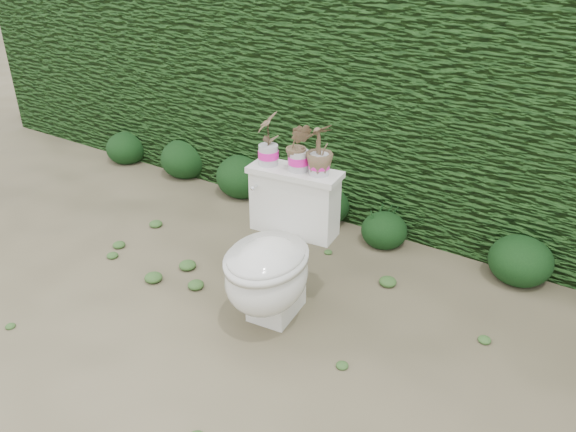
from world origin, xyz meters
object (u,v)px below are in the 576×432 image
Objects in this scene: toilet at (274,259)px; potted_plant_right at (320,151)px; potted_plant_left at (268,140)px; potted_plant_center at (299,148)px.

toilet is 0.61m from potted_plant_right.
potted_plant_right is (0.29, 0.03, -0.01)m from potted_plant_left.
potted_plant_center is 0.12m from potted_plant_right.
potted_plant_right is (0.12, 0.01, 0.00)m from potted_plant_center.
toilet is 0.63m from potted_plant_left.
potted_plant_left reaches higher than potted_plant_center.
potted_plant_left is at bearing 170.07° from potted_plant_center.
toilet is 3.16× the size of potted_plant_center.
potted_plant_right is at bearing -9.93° from potted_plant_center.
potted_plant_left is at bearing -67.18° from potted_plant_right.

